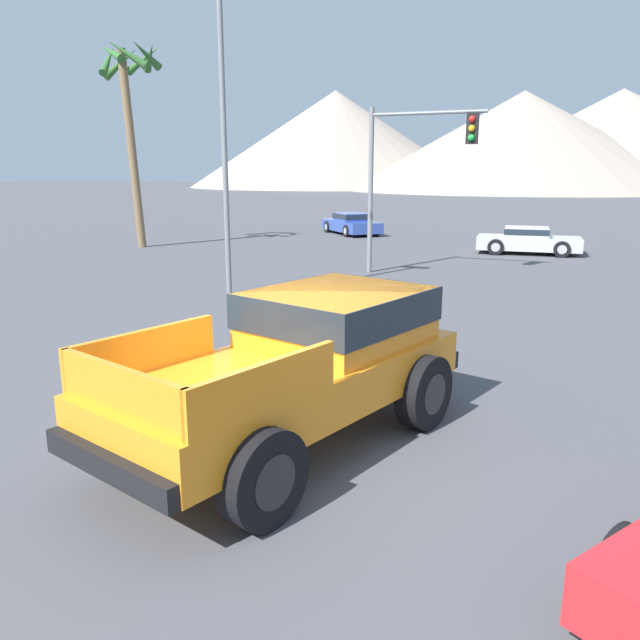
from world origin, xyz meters
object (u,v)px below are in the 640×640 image
(parked_car_silver, at_px, (528,240))
(street_lamp_post, at_px, (223,107))
(parked_car_blue, at_px, (352,223))
(palm_tree_tall, at_px, (130,96))
(traffic_light_main, at_px, (415,158))
(orange_pickup_truck, at_px, (307,357))

(parked_car_silver, height_order, street_lamp_post, street_lamp_post)
(parked_car_blue, height_order, street_lamp_post, street_lamp_post)
(parked_car_blue, xyz_separation_m, palm_tree_tall, (-6.78, -9.23, 5.88))
(traffic_light_main, bearing_deg, parked_car_silver, 66.51)
(orange_pickup_truck, height_order, parked_car_blue, orange_pickup_truck)
(parked_car_blue, distance_m, traffic_light_main, 14.01)
(street_lamp_post, distance_m, palm_tree_tall, 13.28)
(parked_car_silver, distance_m, traffic_light_main, 8.39)
(parked_car_blue, distance_m, palm_tree_tall, 12.87)
(parked_car_silver, bearing_deg, parked_car_blue, -122.34)
(orange_pickup_truck, relative_size, parked_car_silver, 1.31)
(traffic_light_main, height_order, street_lamp_post, street_lamp_post)
(parked_car_silver, relative_size, palm_tree_tall, 0.49)
(orange_pickup_truck, bearing_deg, parked_car_silver, 103.37)
(traffic_light_main, distance_m, street_lamp_post, 6.95)
(orange_pickup_truck, height_order, street_lamp_post, street_lamp_post)
(traffic_light_main, relative_size, street_lamp_post, 0.65)
(traffic_light_main, bearing_deg, parked_car_blue, 117.95)
(traffic_light_main, bearing_deg, street_lamp_post, -119.27)
(street_lamp_post, bearing_deg, orange_pickup_truck, -52.97)
(parked_car_silver, xyz_separation_m, palm_tree_tall, (-16.27, -4.30, 5.90))
(street_lamp_post, height_order, palm_tree_tall, palm_tree_tall)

